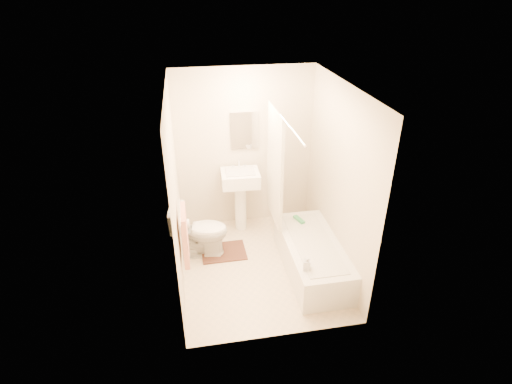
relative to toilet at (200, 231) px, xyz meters
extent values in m
plane|color=beige|center=(0.75, -0.42, -0.38)|extent=(2.40, 2.40, 0.00)
plane|color=white|center=(0.75, -0.42, 2.02)|extent=(2.40, 2.40, 0.00)
cube|color=beige|center=(0.75, 0.78, 0.82)|extent=(2.00, 0.02, 2.40)
cube|color=beige|center=(-0.25, -0.42, 0.82)|extent=(0.02, 2.40, 2.40)
cube|color=beige|center=(1.75, -0.42, 0.82)|extent=(0.02, 2.40, 2.40)
cube|color=white|center=(0.75, 0.76, 1.12)|extent=(0.40, 0.03, 0.55)
cylinder|color=silver|center=(1.05, -0.32, 1.62)|extent=(0.03, 1.70, 0.03)
cube|color=silver|center=(1.05, 0.08, 0.84)|extent=(0.04, 0.80, 1.55)
cylinder|color=silver|center=(-0.21, -0.67, 0.72)|extent=(0.02, 0.60, 0.02)
cube|color=#CC7266|center=(-0.18, -0.67, 0.40)|extent=(0.06, 0.45, 0.66)
cylinder|color=white|center=(-0.18, -0.30, 0.32)|extent=(0.11, 0.12, 0.12)
imported|color=white|center=(0.00, 0.00, 0.00)|extent=(0.82, 0.54, 0.75)
cube|color=#4C2C20|center=(0.31, -0.04, -0.37)|extent=(0.62, 0.47, 0.02)
imported|color=white|center=(1.18, -1.10, 0.15)|extent=(0.10, 0.10, 0.18)
cube|color=#399F57|center=(1.37, -0.08, 0.08)|extent=(0.13, 0.22, 0.04)
camera|label=1|loc=(-0.04, -4.60, 3.05)|focal=28.00mm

